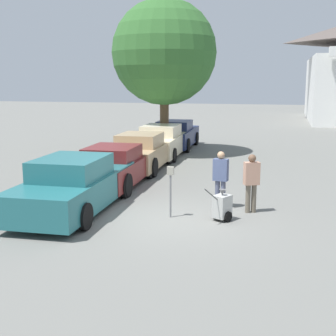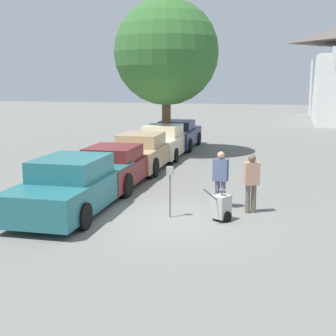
{
  "view_description": "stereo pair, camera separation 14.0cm",
  "coord_description": "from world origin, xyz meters",
  "views": [
    {
      "loc": [
        2.94,
        -11.68,
        3.68
      ],
      "look_at": [
        -0.3,
        1.49,
        1.1
      ],
      "focal_mm": 50.0,
      "sensor_mm": 36.0,
      "label": 1
    },
    {
      "loc": [
        3.08,
        -11.64,
        3.68
      ],
      "look_at": [
        -0.3,
        1.49,
        1.1
      ],
      "focal_mm": 50.0,
      "sensor_mm": 36.0,
      "label": 2
    }
  ],
  "objects": [
    {
      "name": "person_supervisor",
      "position": [
        2.16,
        1.18,
        0.94
      ],
      "size": [
        0.47,
        0.37,
        1.65
      ],
      "rotation": [
        0.0,
        0.0,
        3.55
      ],
      "color": "#665B4C",
      "rests_on": "ground_plane"
    },
    {
      "name": "parking_meter",
      "position": [
        0.09,
        0.19,
        0.97
      ],
      "size": [
        0.18,
        0.09,
        1.39
      ],
      "color": "slate",
      "rests_on": "ground_plane"
    },
    {
      "name": "parked_car_navy",
      "position": [
        -2.7,
        12.88,
        0.71
      ],
      "size": [
        2.13,
        4.66,
        1.5
      ],
      "rotation": [
        0.0,
        0.0,
        0.03
      ],
      "color": "#19234C",
      "rests_on": "ground_plane"
    },
    {
      "name": "parked_car_tan",
      "position": [
        -2.7,
        6.57,
        0.71
      ],
      "size": [
        2.06,
        4.65,
        1.51
      ],
      "rotation": [
        0.0,
        0.0,
        0.03
      ],
      "color": "tan",
      "rests_on": "ground_plane"
    },
    {
      "name": "parked_car_teal",
      "position": [
        -2.7,
        0.19,
        0.72
      ],
      "size": [
        2.19,
        5.34,
        1.56
      ],
      "rotation": [
        0.0,
        0.0,
        0.03
      ],
      "color": "#23666B",
      "rests_on": "ground_plane"
    },
    {
      "name": "parked_car_maroon",
      "position": [
        -2.7,
        3.39,
        0.67
      ],
      "size": [
        2.06,
        4.7,
        1.42
      ],
      "rotation": [
        0.0,
        0.0,
        0.03
      ],
      "color": "maroon",
      "rests_on": "ground_plane"
    },
    {
      "name": "person_worker",
      "position": [
        1.26,
        1.48,
        0.94
      ],
      "size": [
        0.45,
        0.29,
        1.66
      ],
      "rotation": [
        0.0,
        0.0,
        2.98
      ],
      "color": "#515670",
      "rests_on": "ground_plane"
    },
    {
      "name": "parked_car_cream",
      "position": [
        -2.7,
        9.98,
        0.71
      ],
      "size": [
        2.07,
        4.96,
        1.53
      ],
      "rotation": [
        0.0,
        0.0,
        0.03
      ],
      "color": "beige",
      "rests_on": "ground_plane"
    },
    {
      "name": "shade_tree",
      "position": [
        -2.82,
        10.95,
        4.96
      ],
      "size": [
        5.12,
        5.12,
        7.54
      ],
      "color": "brown",
      "rests_on": "ground_plane"
    },
    {
      "name": "ground_plane",
      "position": [
        0.0,
        0.0,
        0.0
      ],
      "size": [
        120.0,
        120.0,
        0.0
      ],
      "primitive_type": "plane",
      "color": "slate"
    },
    {
      "name": "equipment_cart",
      "position": [
        1.48,
        0.23,
        0.39
      ],
      "size": [
        0.66,
        0.96,
        1.0
      ],
      "rotation": [
        0.0,
        0.0,
        -0.51
      ],
      "color": "#B2B2AD",
      "rests_on": "ground_plane"
    }
  ]
}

